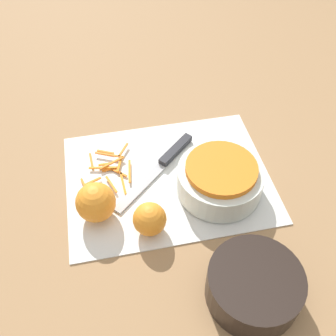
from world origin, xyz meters
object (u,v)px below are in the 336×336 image
object	(u,v)px
knife	(168,158)
orange_left	(96,202)
bowl_speckled	(220,178)
orange_right	(150,219)
bowl_dark	(254,286)

from	to	relation	value
knife	orange_left	world-z (taller)	orange_left
bowl_speckled	orange_left	bearing A→B (deg)	3.09
orange_left	orange_right	distance (m)	0.12
orange_right	bowl_speckled	bearing A→B (deg)	-156.69
bowl_speckled	bowl_dark	bearing A→B (deg)	87.56
bowl_dark	orange_right	world-z (taller)	orange_right
bowl_dark	bowl_speckled	bearing A→B (deg)	-92.44
bowl_speckled	knife	distance (m)	0.15
bowl_dark	orange_right	distance (m)	0.23
bowl_dark	orange_left	xyz separation A→B (m)	(0.26, -0.23, 0.01)
orange_left	bowl_speckled	bearing A→B (deg)	-176.91
bowl_speckled	knife	world-z (taller)	bowl_speckled
bowl_speckled	orange_left	world-z (taller)	orange_left
bowl_speckled	orange_right	size ratio (longest dim) A/B	2.74
bowl_speckled	orange_left	distance (m)	0.27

